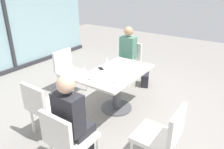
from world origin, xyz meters
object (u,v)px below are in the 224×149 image
chair_near_window (68,69)px  chair_far_right (129,60)px  wine_glass_3 (91,72)px  person_side_end (73,118)px  wine_glass_4 (114,70)px  coffee_cup (110,68)px  wine_glass_1 (133,61)px  wine_glass_2 (84,70)px  wine_glass_0 (107,59)px  cell_phone_on_table (101,69)px  chair_side_end (68,137)px  wine_glass_5 (115,75)px  handbag_1 (145,79)px  dining_table_main (117,82)px  person_far_right (126,52)px  chair_front_left (163,134)px  chair_far_left (44,106)px

chair_near_window → chair_far_right: bearing=-31.1°
wine_glass_3 → chair_far_right: bearing=11.2°
person_side_end → wine_glass_4: 1.18m
wine_glass_4 → coffee_cup: bearing=46.2°
chair_far_right → wine_glass_1: 1.14m
wine_glass_2 → wine_glass_3: 0.16m
coffee_cup → chair_far_right: bearing=15.9°
wine_glass_1 → wine_glass_0: bearing=115.2°
cell_phone_on_table → wine_glass_0: bearing=28.5°
chair_side_end → coffee_cup: chair_side_end is taller
wine_glass_5 → handbag_1: (1.53, 0.24, -0.72)m
chair_side_end → handbag_1: size_ratio=2.90×
chair_near_window → wine_glass_5: bearing=-105.3°
dining_table_main → cell_phone_on_table: 0.36m
chair_side_end → coffee_cup: 1.55m
chair_near_window → wine_glass_5: size_ratio=4.70×
wine_glass_0 → handbag_1: (1.04, -0.28, -0.72)m
wine_glass_5 → wine_glass_1: bearing=7.3°
chair_far_right → coffee_cup: 1.29m
wine_glass_2 → wine_glass_4: same height
dining_table_main → wine_glass_3: wine_glass_3 is taller
chair_side_end → cell_phone_on_table: (1.43, 0.61, 0.24)m
person_side_end → handbag_1: 2.60m
chair_far_right → wine_glass_4: size_ratio=4.70×
chair_side_end → wine_glass_0: wine_glass_0 is taller
dining_table_main → wine_glass_5: wine_glass_5 is taller
wine_glass_0 → wine_glass_1: 0.48m
person_far_right → dining_table_main: bearing=-156.7°
chair_side_end → chair_front_left: same height
person_far_right → wine_glass_1: 1.00m
chair_far_right → wine_glass_0: 1.17m
wine_glass_2 → cell_phone_on_table: wine_glass_2 is taller
wine_glass_5 → coffee_cup: wine_glass_5 is taller
person_side_end → chair_far_left: bearing=76.8°
chair_side_end → cell_phone_on_table: 1.57m
wine_glass_2 → wine_glass_4: 0.47m
chair_far_left → dining_table_main: bearing=-21.4°
chair_side_end → cell_phone_on_table: size_ratio=6.04×
chair_far_right → chair_front_left: size_ratio=1.00×
person_far_right → chair_side_end: bearing=-163.2°
chair_near_window → person_side_end: bearing=-132.5°
person_far_right → wine_glass_1: person_far_right is taller
chair_far_right → wine_glass_0: (-1.09, -0.18, 0.37)m
cell_phone_on_table → wine_glass_4: bearing=-80.9°
wine_glass_0 → cell_phone_on_table: bearing=175.9°
chair_far_right → chair_far_left: (-2.39, 0.00, 0.00)m
chair_near_window → chair_front_left: 2.51m
chair_front_left → coffee_cup: chair_front_left is taller
wine_glass_2 → cell_phone_on_table: 0.46m
wine_glass_2 → wine_glass_5: bearing=-78.1°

